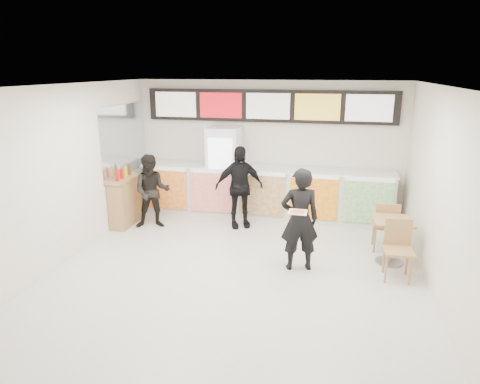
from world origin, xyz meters
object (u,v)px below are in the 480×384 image
(customer_main, at_px, (300,220))
(customer_left, at_px, (152,192))
(service_counter, at_px, (265,192))
(drinks_fridge, at_px, (224,171))
(customer_mid, at_px, (239,187))
(condiment_ledge, at_px, (125,201))
(cafe_table, at_px, (392,233))

(customer_main, xyz_separation_m, customer_left, (-3.16, 1.30, -0.09))
(service_counter, bearing_deg, drinks_fridge, 179.01)
(service_counter, height_order, customer_main, customer_main)
(service_counter, bearing_deg, customer_mid, -120.93)
(condiment_ledge, bearing_deg, service_counter, 22.02)
(service_counter, height_order, condiment_ledge, condiment_ledge)
(customer_left, bearing_deg, condiment_ledge, 161.67)
(customer_mid, bearing_deg, condiment_ledge, 165.13)
(service_counter, distance_m, customer_main, 2.65)
(service_counter, height_order, customer_mid, customer_mid)
(customer_mid, bearing_deg, customer_main, -76.19)
(drinks_fridge, bearing_deg, customer_main, -52.23)
(drinks_fridge, bearing_deg, customer_left, -137.08)
(drinks_fridge, bearing_deg, customer_mid, -54.98)
(condiment_ledge, bearing_deg, customer_main, -19.03)
(cafe_table, bearing_deg, condiment_ledge, 167.84)
(service_counter, xyz_separation_m, cafe_table, (2.50, -1.90, -0.02))
(drinks_fridge, distance_m, customer_mid, 0.90)
(customer_main, bearing_deg, cafe_table, -176.27)
(customer_main, xyz_separation_m, customer_mid, (-1.40, 1.74, -0.00))
(customer_mid, distance_m, condiment_ledge, 2.46)
(condiment_ledge, bearing_deg, drinks_fridge, 31.54)
(customer_main, distance_m, customer_left, 3.42)
(drinks_fridge, distance_m, customer_left, 1.72)
(service_counter, distance_m, condiment_ledge, 3.04)
(customer_main, bearing_deg, customer_left, -38.45)
(drinks_fridge, height_order, customer_mid, drinks_fridge)
(customer_mid, xyz_separation_m, cafe_table, (2.93, -1.19, -0.31))
(customer_mid, bearing_deg, cafe_table, -47.23)
(customer_main, bearing_deg, service_counter, -84.29)
(customer_main, distance_m, customer_mid, 2.23)
(drinks_fridge, relative_size, customer_main, 1.15)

